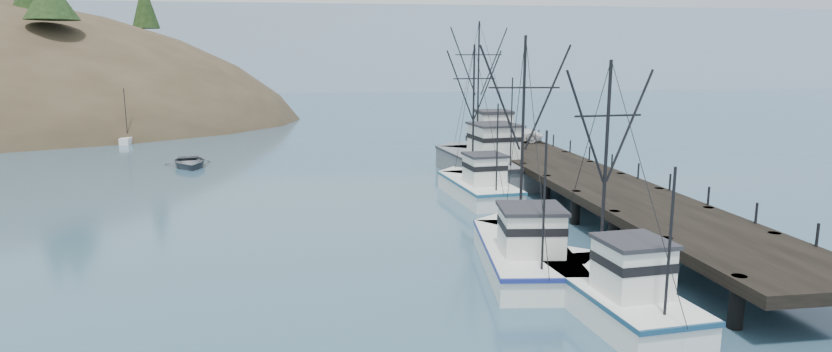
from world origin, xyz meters
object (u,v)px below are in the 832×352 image
at_px(trawler_mid, 523,251).
at_px(pier_shed, 494,125).
at_px(pier, 584,179).
at_px(motorboat, 189,167).
at_px(trawler_near, 611,292).
at_px(work_vessel, 483,162).
at_px(trawler_far, 477,186).
at_px(pickup_truck, 512,133).

height_order(trawler_mid, pier_shed, trawler_mid).
relative_size(trawler_mid, pier_shed, 3.51).
distance_m(pier, motorboat, 34.81).
xyz_separation_m(pier, trawler_near, (-6.44, -17.87, -0.87)).
distance_m(work_vessel, pier_shed, 8.41).
xyz_separation_m(trawler_near, motorboat, (-22.46, 37.18, -0.82)).
height_order(trawler_far, pickup_truck, trawler_far).
bearing_deg(trawler_far, trawler_near, -89.68).
xyz_separation_m(trawler_mid, pier_shed, (6.89, 30.22, 2.60)).
xyz_separation_m(trawler_far, pier_shed, (5.32, 15.00, 2.60)).
bearing_deg(pickup_truck, trawler_mid, 173.09).
bearing_deg(trawler_far, motorboat, 143.87).
bearing_deg(trawler_mid, pier_shed, 77.16).
distance_m(trawler_mid, pickup_truck, 30.21).
bearing_deg(motorboat, trawler_far, -50.85).
distance_m(pier, work_vessel, 11.23).
distance_m(trawler_far, work_vessel, 7.81).
height_order(trawler_near, trawler_far, trawler_far).
relative_size(pier_shed, motorboat, 0.57).
distance_m(pickup_truck, motorboat, 29.29).
height_order(trawler_far, motorboat, trawler_far).
distance_m(trawler_near, trawler_far, 20.87).
distance_m(trawler_near, pickup_truck, 35.31).
relative_size(trawler_far, pickup_truck, 1.92).
bearing_deg(pier_shed, motorboat, 177.28).
xyz_separation_m(pier, pickup_truck, (0.13, 16.77, 1.10)).
xyz_separation_m(pickup_truck, motorboat, (-29.04, 2.55, -2.79)).
bearing_deg(trawler_near, motorboat, 121.14).
bearing_deg(pier_shed, pickup_truck, -41.81).
bearing_deg(trawler_far, pier_shed, 70.47).
relative_size(work_vessel, pickup_truck, 2.71).
bearing_deg(work_vessel, pier_shed, 68.89).
bearing_deg(trawler_mid, work_vessel, 80.08).
relative_size(pier, trawler_near, 4.40).
relative_size(trawler_near, motorboat, 1.77).
height_order(pier_shed, motorboat, pier_shed).
bearing_deg(pickup_truck, motorboat, 93.98).
height_order(trawler_near, work_vessel, work_vessel).
height_order(pickup_truck, motorboat, pickup_truck).
bearing_deg(pier, trawler_near, -109.83).
height_order(trawler_near, trawler_mid, trawler_mid).
distance_m(trawler_mid, motorboat, 37.78).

